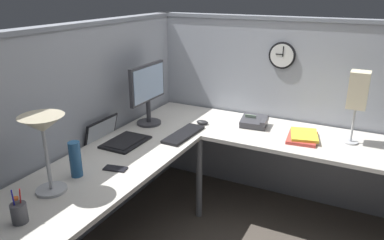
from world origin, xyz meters
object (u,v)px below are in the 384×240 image
object	(u,v)px
desk_lamp_dome	(43,130)
desk_lamp_paper	(358,92)
wall_clock	(282,55)
computer_mouse	(202,122)
cell_phone	(115,169)
thermos_flask	(75,159)
keyboard	(184,134)
office_phone	(255,122)
laptop	(115,138)
monitor	(148,90)
pen_cup	(19,213)
book_stack	(303,137)

from	to	relation	value
desk_lamp_dome	desk_lamp_paper	size ratio (longest dim) A/B	0.84
wall_clock	desk_lamp_dome	bearing A→B (deg)	155.72
computer_mouse	cell_phone	xyz separation A→B (m)	(-0.98, 0.14, -0.01)
desk_lamp_dome	thermos_flask	world-z (taller)	desk_lamp_dome
keyboard	office_phone	world-z (taller)	office_phone
laptop	wall_clock	bearing A→B (deg)	-41.83
computer_mouse	office_phone	size ratio (longest dim) A/B	0.47
desk_lamp_dome	wall_clock	distance (m)	1.97
keyboard	desk_lamp_dome	bearing A→B (deg)	167.91
monitor	computer_mouse	distance (m)	0.52
thermos_flask	office_phone	bearing A→B (deg)	-28.18
thermos_flask	office_phone	size ratio (longest dim) A/B	0.99
pen_cup	desk_lamp_paper	bearing A→B (deg)	-37.05
pen_cup	keyboard	bearing A→B (deg)	-7.78
desk_lamp_dome	wall_clock	world-z (taller)	wall_clock
laptop	computer_mouse	size ratio (longest dim) A/B	3.67
thermos_flask	monitor	bearing A→B (deg)	6.37
laptop	cell_phone	world-z (taller)	laptop
pen_cup	cell_phone	xyz separation A→B (m)	(0.65, -0.06, -0.05)
monitor	laptop	size ratio (longest dim) A/B	1.31
desk_lamp_paper	wall_clock	world-z (taller)	wall_clock
cell_phone	office_phone	size ratio (longest dim) A/B	0.65
laptop	cell_phone	bearing A→B (deg)	-141.96
keyboard	desk_lamp_dome	world-z (taller)	desk_lamp_dome
monitor	cell_phone	bearing A→B (deg)	-161.70
computer_mouse	monitor	bearing A→B (deg)	115.86
keyboard	wall_clock	size ratio (longest dim) A/B	1.95
thermos_flask	pen_cup	bearing A→B (deg)	-169.62
desk_lamp_dome	cell_phone	size ratio (longest dim) A/B	3.09
desk_lamp_paper	office_phone	bearing A→B (deg)	89.47
desk_lamp_dome	desk_lamp_paper	distance (m)	2.06
monitor	office_phone	distance (m)	0.91
monitor	computer_mouse	size ratio (longest dim) A/B	4.81
laptop	wall_clock	distance (m)	1.50
desk_lamp_dome	office_phone	xyz separation A→B (m)	(1.50, -0.70, -0.33)
keyboard	pen_cup	distance (m)	1.35
laptop	pen_cup	xyz separation A→B (m)	(-1.02, -0.22, 0.03)
office_phone	desk_lamp_paper	size ratio (longest dim) A/B	0.42
keyboard	office_phone	distance (m)	0.61
monitor	thermos_flask	xyz separation A→B (m)	(-0.96, -0.11, -0.18)
monitor	desk_lamp_dome	xyz separation A→B (m)	(-1.16, -0.11, 0.07)
computer_mouse	thermos_flask	world-z (taller)	thermos_flask
pen_cup	book_stack	size ratio (longest dim) A/B	0.57
monitor	cell_phone	distance (m)	0.88
pen_cup	wall_clock	size ratio (longest dim) A/B	0.82
desk_lamp_dome	office_phone	distance (m)	1.68
laptop	desk_lamp_dome	size ratio (longest dim) A/B	0.86
computer_mouse	cell_phone	size ratio (longest dim) A/B	0.72
keyboard	wall_clock	world-z (taller)	wall_clock
computer_mouse	cell_phone	bearing A→B (deg)	171.98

